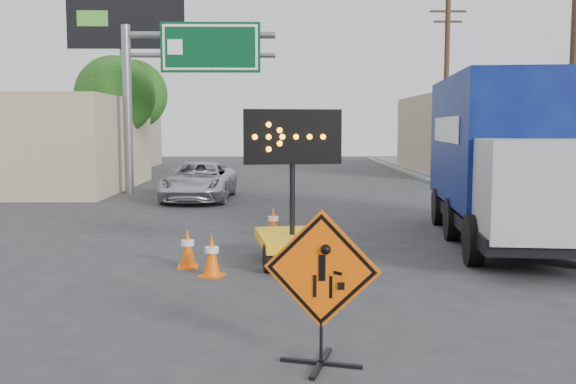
{
  "coord_description": "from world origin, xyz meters",
  "views": [
    {
      "loc": [
        -0.33,
        -8.27,
        2.77
      ],
      "look_at": [
        -0.19,
        2.38,
        1.67
      ],
      "focal_mm": 40.0,
      "sensor_mm": 36.0,
      "label": 1
    }
  ],
  "objects_px": {
    "pickup_truck": "(199,181)",
    "box_truck": "(503,167)",
    "arrow_board": "(292,230)",
    "construction_sign": "(321,284)"
  },
  "relations": [
    {
      "from": "pickup_truck",
      "to": "box_truck",
      "type": "bearing_deg",
      "value": -43.8
    },
    {
      "from": "arrow_board",
      "to": "construction_sign",
      "type": "bearing_deg",
      "value": -95.64
    },
    {
      "from": "construction_sign",
      "to": "box_truck",
      "type": "height_order",
      "value": "box_truck"
    },
    {
      "from": "box_truck",
      "to": "pickup_truck",
      "type": "bearing_deg",
      "value": 140.38
    },
    {
      "from": "construction_sign",
      "to": "arrow_board",
      "type": "bearing_deg",
      "value": 108.2
    },
    {
      "from": "arrow_board",
      "to": "pickup_truck",
      "type": "height_order",
      "value": "arrow_board"
    },
    {
      "from": "pickup_truck",
      "to": "arrow_board",
      "type": "bearing_deg",
      "value": -71.13
    },
    {
      "from": "box_truck",
      "to": "construction_sign",
      "type": "bearing_deg",
      "value": -114.6
    },
    {
      "from": "construction_sign",
      "to": "pickup_truck",
      "type": "xyz_separation_m",
      "value": [
        -3.5,
        16.75,
        -0.25
      ]
    },
    {
      "from": "pickup_truck",
      "to": "box_truck",
      "type": "relative_size",
      "value": 0.59
    }
  ]
}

